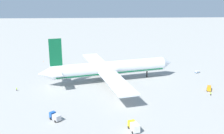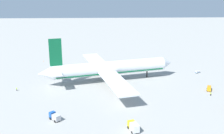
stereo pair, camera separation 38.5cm
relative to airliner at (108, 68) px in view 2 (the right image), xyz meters
The scene contains 10 objects.
ground_plane 6.97m from the airliner, 17.16° to the left, with size 600.00×600.00×0.00m, color #9E9E99.
airliner is the anchor object (origin of this frame).
service_truck_0 47.38m from the airliner, 116.30° to the right, with size 4.85×5.02×2.68m.
service_truck_1 51.79m from the airliner, 82.08° to the right, with size 3.79×5.93×3.00m.
service_van 49.94m from the airliner, 17.71° to the right, with size 3.50×4.97×1.97m.
baggage_cart_0 52.98m from the airliner, 13.18° to the left, with size 3.47×2.57×1.21m.
ground_worker_0 45.65m from the airliner, 164.57° to the right, with size 0.49×0.49×1.68m.
ground_worker_1 50.68m from the airliner, 25.27° to the right, with size 0.44×0.44×1.65m.
traffic_cone_0 57.84m from the airliner, 136.08° to the left, with size 0.36×0.36×0.55m, color orange.
traffic_cone_1 43.67m from the airliner, 39.82° to the left, with size 0.36×0.36×0.55m, color orange.
Camera 2 is at (-4.62, -133.09, 47.02)m, focal length 43.35 mm.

